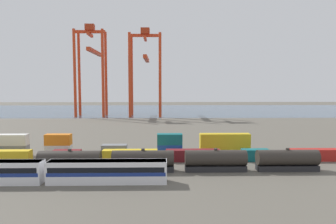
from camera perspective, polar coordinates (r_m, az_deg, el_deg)
ground_plane at (r=118.42m, az=-6.11°, el=-3.39°), size 420.00×420.00×0.00m
harbour_water at (r=218.35m, az=-3.86°, el=0.35°), size 400.00×110.00×0.01m
passenger_train at (r=58.64m, az=-21.45°, el=-9.97°), size 41.80×3.14×3.90m
freight_tank_row at (r=62.22m, az=2.09°, el=-8.79°), size 54.83×3.04×4.50m
shipping_container_2 at (r=78.49m, az=-27.84°, el=-7.13°), size 12.10×2.44×2.60m
shipping_container_3 at (r=73.34m, az=-17.93°, el=-7.61°), size 6.04×2.44×2.60m
shipping_container_4 at (r=70.62m, az=-6.90°, el=-7.89°), size 12.10×2.44×2.60m
shipping_container_5 at (r=70.63m, az=4.58°, el=-7.87°), size 12.10×2.44×2.60m
shipping_container_6 at (r=73.35m, az=15.61°, el=-7.56°), size 6.04×2.44×2.60m
shipping_container_7 at (r=78.50m, az=25.50°, el=-7.04°), size 12.10×2.44×2.60m
shipping_container_8 at (r=85.39m, az=-27.93°, el=-6.21°), size 12.10×2.44×2.60m
shipping_container_9 at (r=84.96m, az=-27.99°, el=-4.48°), size 12.10×2.44×2.60m
shipping_container_10 at (r=80.30m, az=-19.30°, el=-6.59°), size 6.04×2.44×2.60m
shipping_container_11 at (r=79.84m, az=-19.35°, el=-4.75°), size 6.04×2.44×2.60m
shipping_container_12 at (r=77.21m, az=-9.74°, el=-6.83°), size 6.04×2.44×2.60m
shipping_container_13 at (r=76.39m, az=0.31°, el=-6.89°), size 6.04×2.44×2.60m
shipping_container_14 at (r=75.91m, az=0.31°, el=-4.97°), size 6.04×2.44×2.60m
shipping_container_15 at (r=77.90m, az=10.28°, el=-6.74°), size 12.10×2.44×2.60m
shipping_container_16 at (r=77.42m, az=10.31°, el=-4.85°), size 12.10×2.44×2.60m
gantry_crane_west at (r=181.62m, az=-13.74°, el=8.90°), size 16.61×36.81×50.20m
gantry_crane_central at (r=177.11m, az=-4.10°, el=8.63°), size 17.84×34.72×48.30m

